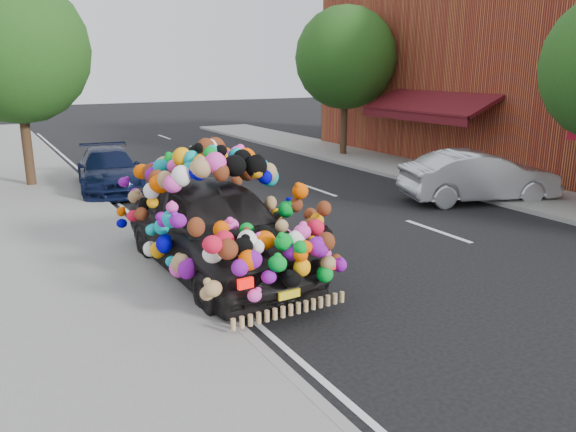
# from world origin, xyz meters

# --- Properties ---
(ground) EXTENTS (100.00, 100.00, 0.00)m
(ground) POSITION_xyz_m (0.00, 0.00, 0.00)
(ground) COLOR black
(ground) RESTS_ON ground
(sidewalk) EXTENTS (4.00, 60.00, 0.12)m
(sidewalk) POSITION_xyz_m (-4.30, 0.00, 0.06)
(sidewalk) COLOR gray
(sidewalk) RESTS_ON ground
(kerb) EXTENTS (0.15, 60.00, 0.13)m
(kerb) POSITION_xyz_m (-2.35, 0.00, 0.07)
(kerb) COLOR gray
(kerb) RESTS_ON ground
(footpath_far) EXTENTS (3.00, 40.00, 0.12)m
(footpath_far) POSITION_xyz_m (8.20, 3.00, 0.06)
(footpath_far) COLOR gray
(footpath_far) RESTS_ON ground
(lane_markings) EXTENTS (6.00, 50.00, 0.01)m
(lane_markings) POSITION_xyz_m (3.60, 0.00, 0.01)
(lane_markings) COLOR silver
(lane_markings) RESTS_ON ground
(tree_near_sidewalk) EXTENTS (4.20, 4.20, 6.13)m
(tree_near_sidewalk) POSITION_xyz_m (-3.80, 9.50, 4.02)
(tree_near_sidewalk) COLOR #332114
(tree_near_sidewalk) RESTS_ON ground
(tree_far_b) EXTENTS (4.00, 4.00, 5.90)m
(tree_far_b) POSITION_xyz_m (8.00, 10.00, 3.89)
(tree_far_b) COLOR #332114
(tree_far_b) RESTS_ON ground
(plush_art_car) EXTENTS (2.49, 5.19, 2.33)m
(plush_art_car) POSITION_xyz_m (-1.70, -0.01, 1.20)
(plush_art_car) COLOR black
(plush_art_car) RESTS_ON ground
(navy_sedan) EXTENTS (2.27, 4.40, 1.22)m
(navy_sedan) POSITION_xyz_m (-1.80, 8.01, 0.61)
(navy_sedan) COLOR black
(navy_sedan) RESTS_ON ground
(silver_hatchback) EXTENTS (4.42, 2.75, 1.38)m
(silver_hatchback) POSITION_xyz_m (6.62, 1.62, 0.69)
(silver_hatchback) COLOR #A9ACB1
(silver_hatchback) RESTS_ON ground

